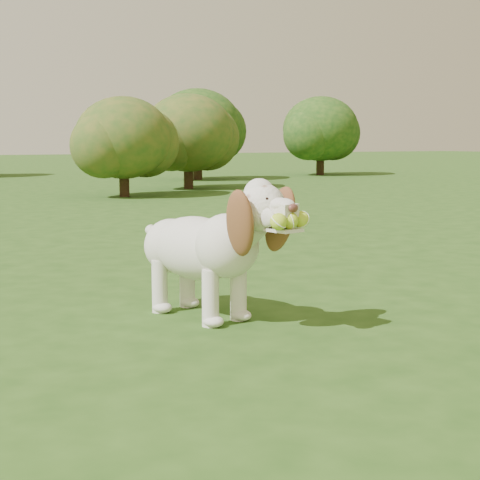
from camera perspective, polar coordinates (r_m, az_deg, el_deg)
name	(u,v)px	position (r m, az deg, el deg)	size (l,w,h in m)	color
ground	(67,307)	(3.81, -13.26, -5.07)	(80.00, 80.00, 0.00)	#234513
dog	(209,244)	(3.40, -2.39, -0.27)	(0.52, 1.02, 0.67)	silver
shrub_f	(197,126)	(15.63, -3.32, 8.80)	(1.84, 1.84, 1.91)	#382314
shrub_d	(188,133)	(12.72, -4.05, 8.28)	(1.57, 1.57, 1.62)	#382314
shrub_h	(321,129)	(17.85, 6.28, 8.57)	(1.81, 1.81, 1.87)	#382314
shrub_c	(123,138)	(11.02, -9.04, 7.83)	(1.42, 1.42, 1.47)	#382314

